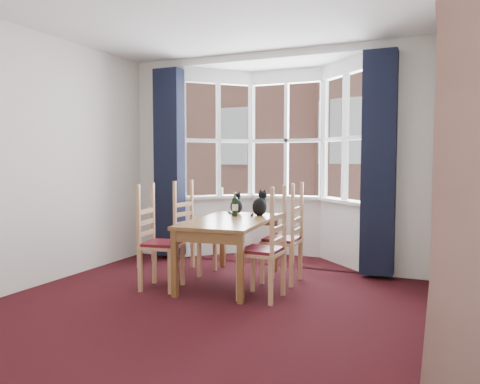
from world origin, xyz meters
The scene contains 19 objects.
floor centered at (0.00, 0.00, 0.00)m, with size 4.50×4.50×0.00m, color black.
wall_left centered at (-2.00, 0.00, 1.40)m, with size 4.50×4.50×0.00m, color silver.
wall_right centered at (2.00, 0.00, 1.40)m, with size 4.50×4.50×0.00m, color silver.
wall_back_pier_left centered at (-1.65, 2.25, 1.40)m, with size 0.70×0.12×2.80m, color silver.
wall_back_pier_right centered at (1.65, 2.25, 1.40)m, with size 0.70×0.12×2.80m, color silver.
bay_window centered at (0.00, 2.75, 1.40)m, with size 2.76×0.94×2.80m.
curtain_left centered at (-1.42, 2.07, 1.35)m, with size 0.38×0.22×2.60m, color black.
curtain_right centered at (1.42, 2.07, 1.35)m, with size 0.38×0.22×2.60m, color black.
dining_table centered at (-0.09, 1.19, 0.64)m, with size 0.93×1.57×0.73m.
chair_left_near centered at (-0.76, 0.67, 0.47)m, with size 0.46×0.48×0.92m.
chair_left_far centered at (-0.77, 1.48, 0.47)m, with size 0.44×0.46×0.92m.
chair_right_near centered at (0.54, 0.77, 0.47)m, with size 0.41×0.43×0.92m.
chair_right_far centered at (0.53, 1.47, 0.47)m, with size 0.40×0.42×0.92m.
cat_left centered at (-0.25, 1.74, 0.83)m, with size 0.19×0.23×0.28m.
cat_right centered at (0.09, 1.68, 0.85)m, with size 0.19×0.25×0.32m.
wine_bottle centered at (-0.16, 1.49, 0.85)m, with size 0.07×0.07×0.29m.
candle_tall centered at (-0.87, 2.60, 0.93)m, with size 0.06×0.06×0.12m, color white.
street centered at (0.00, 32.25, -6.00)m, with size 80.00×80.00×0.00m, color #333335.
tenement_building centered at (0.00, 14.01, 1.60)m, with size 18.40×7.80×15.20m.
Camera 1 is at (2.08, -3.58, 1.40)m, focal length 35.00 mm.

